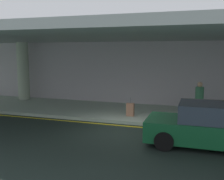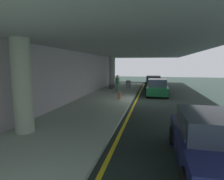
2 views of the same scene
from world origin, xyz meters
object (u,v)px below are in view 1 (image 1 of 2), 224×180
(support_column_left_mid, at_px, (23,71))
(suitcase_upright_primary, at_px, (130,110))
(traveler_with_luggage, at_px, (199,97))
(car_dark_green, at_px, (209,126))

(support_column_left_mid, xyz_separation_m, suitcase_upright_primary, (7.71, -2.40, -1.51))
(traveler_with_luggage, relative_size, suitcase_upright_primary, 1.87)
(car_dark_green, relative_size, traveler_with_luggage, 2.44)
(support_column_left_mid, height_order, suitcase_upright_primary, support_column_left_mid)
(car_dark_green, xyz_separation_m, suitcase_upright_primary, (-3.47, 2.91, -0.25))
(car_dark_green, bearing_deg, traveler_with_luggage, 96.08)
(traveler_with_luggage, bearing_deg, support_column_left_mid, 16.92)
(traveler_with_luggage, bearing_deg, car_dark_green, 121.03)
(support_column_left_mid, relative_size, traveler_with_luggage, 2.17)
(support_column_left_mid, distance_m, car_dark_green, 12.44)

